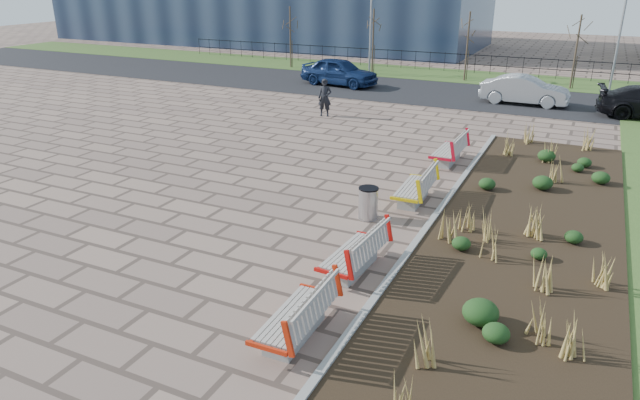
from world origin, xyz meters
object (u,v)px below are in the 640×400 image
at_px(pedestrian, 325,98).
at_px(car_blue, 339,72).
at_px(bench_d, 448,149).
at_px(bench_a, 294,313).
at_px(bench_c, 414,185).
at_px(lamp_east, 619,36).
at_px(bench_b, 353,250).
at_px(litter_bin, 368,203).
at_px(lamp_west, 371,26).
at_px(car_silver, 525,90).

xyz_separation_m(pedestrian, car_blue, (-2.48, 7.27, -0.05)).
bearing_deg(bench_d, bench_a, -88.55).
distance_m(bench_a, bench_c, 7.29).
bearing_deg(lamp_east, pedestrian, -135.78).
height_order(bench_b, litter_bin, bench_b).
bearing_deg(bench_b, pedestrian, 121.13).
distance_m(bench_c, car_blue, 18.24).
relative_size(lamp_west, lamp_east, 1.00).
bearing_deg(litter_bin, lamp_east, 75.13).
relative_size(bench_a, lamp_east, 0.35).
height_order(bench_a, lamp_west, lamp_west).
distance_m(bench_d, lamp_east, 16.83).
bearing_deg(pedestrian, bench_d, -48.44).
xyz_separation_m(litter_bin, car_blue, (-8.53, 17.42, 0.37)).
distance_m(litter_bin, car_blue, 19.40).
relative_size(bench_c, lamp_west, 0.35).
bearing_deg(lamp_west, bench_c, -65.67).
xyz_separation_m(bench_c, litter_bin, (-0.74, -1.70, -0.07)).
bearing_deg(lamp_east, car_silver, -128.25).
height_order(car_blue, car_silver, car_blue).
xyz_separation_m(bench_b, bench_c, (0.00, 4.55, 0.00)).
height_order(bench_d, car_blue, car_blue).
relative_size(bench_d, car_silver, 0.50).
xyz_separation_m(bench_a, lamp_west, (-9.00, 27.20, 2.54)).
relative_size(litter_bin, car_silver, 0.20).
relative_size(bench_c, car_blue, 0.46).
bearing_deg(bench_d, pedestrian, 148.50).
bearing_deg(car_blue, litter_bin, -146.00).
xyz_separation_m(bench_a, pedestrian, (-6.78, 15.73, 0.35)).
height_order(bench_d, litter_bin, bench_d).
bearing_deg(bench_a, lamp_west, 107.11).
bearing_deg(lamp_east, car_blue, -163.62).
bearing_deg(pedestrian, car_silver, 24.17).
bearing_deg(car_blue, lamp_west, 4.28).
xyz_separation_m(car_blue, lamp_east, (14.27, 4.19, 2.24)).
bearing_deg(lamp_west, bench_a, -71.69).
distance_m(bench_c, car_silver, 15.05).
height_order(litter_bin, lamp_west, lamp_west).
relative_size(bench_a, car_silver, 0.50).
height_order(bench_c, lamp_east, lamp_east).
xyz_separation_m(litter_bin, car_silver, (1.87, 16.71, 0.29)).
distance_m(bench_a, lamp_west, 28.76).
height_order(bench_b, pedestrian, pedestrian).
relative_size(bench_c, car_silver, 0.50).
bearing_deg(bench_c, pedestrian, 126.93).
relative_size(pedestrian, car_silver, 0.40).
height_order(bench_b, bench_d, same).
distance_m(bench_c, bench_d, 4.04).
distance_m(bench_c, pedestrian, 10.83).
height_order(bench_c, litter_bin, bench_c).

